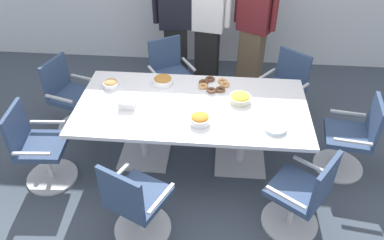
{
  "coord_description": "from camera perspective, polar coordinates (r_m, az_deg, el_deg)",
  "views": [
    {
      "loc": [
        0.27,
        -3.19,
        3.02
      ],
      "look_at": [
        0.0,
        0.0,
        0.55
      ],
      "focal_mm": 35.27,
      "sensor_mm": 36.0,
      "label": 1
    }
  ],
  "objects": [
    {
      "name": "conference_table",
      "position": [
        4.0,
        0.0,
        0.85
      ],
      "size": [
        2.4,
        1.2,
        0.75
      ],
      "color": "silver",
      "rests_on": "ground"
    },
    {
      "name": "office_chair_6",
      "position": [
        3.59,
        16.22,
        -11.12
      ],
      "size": [
        0.75,
        0.75,
        0.91
      ],
      "rotation": [
        0.0,
        0.0,
        0.96
      ],
      "color": "silver",
      "rests_on": "ground"
    },
    {
      "name": "office_chair_2",
      "position": [
        5.04,
        -3.29,
        6.36
      ],
      "size": [
        0.74,
        0.74,
        0.91
      ],
      "rotation": [
        0.0,
        0.0,
        -2.59
      ],
      "color": "silver",
      "rests_on": "ground"
    },
    {
      "name": "office_chair_5",
      "position": [
        3.43,
        -8.5,
        -12.53
      ],
      "size": [
        0.72,
        0.72,
        0.91
      ],
      "rotation": [
        0.0,
        0.0,
        -0.44
      ],
      "color": "silver",
      "rests_on": "ground"
    },
    {
      "name": "napkin_pile",
      "position": [
        3.94,
        -9.74,
        2.6
      ],
      "size": [
        0.17,
        0.17,
        0.08
      ],
      "primitive_type": "cube",
      "color": "white",
      "rests_on": "conference_table"
    },
    {
      "name": "snack_bowl_chips_orange",
      "position": [
        3.64,
        1.21,
        0.16
      ],
      "size": [
        0.2,
        0.2,
        0.11
      ],
      "color": "white",
      "rests_on": "conference_table"
    },
    {
      "name": "plate_stack",
      "position": [
        3.67,
        12.48,
        -1.2
      ],
      "size": [
        0.21,
        0.21,
        0.04
      ],
      "color": "white",
      "rests_on": "conference_table"
    },
    {
      "name": "person_standing_2",
      "position": [
        5.27,
        9.37,
        14.04
      ],
      "size": [
        0.57,
        0.41,
        1.81
      ],
      "rotation": [
        0.0,
        0.0,
        -3.65
      ],
      "color": "brown",
      "rests_on": "ground"
    },
    {
      "name": "office_chair_3",
      "position": [
        4.85,
        -17.85,
        3.05
      ],
      "size": [
        0.67,
        0.67,
        0.91
      ],
      "rotation": [
        0.0,
        0.0,
        -1.87
      ],
      "color": "silver",
      "rests_on": "ground"
    },
    {
      "name": "office_chair_0",
      "position": [
        4.35,
        22.97,
        -2.81
      ],
      "size": [
        0.61,
        0.61,
        0.91
      ],
      "rotation": [
        0.0,
        0.0,
        1.43
      ],
      "color": "silver",
      "rests_on": "ground"
    },
    {
      "name": "snack_bowl_pretzels",
      "position": [
        4.24,
        -4.43,
        6.0
      ],
      "size": [
        0.23,
        0.23,
        0.1
      ],
      "color": "white",
      "rests_on": "conference_table"
    },
    {
      "name": "person_standing_0",
      "position": [
        5.34,
        -2.52,
        14.68
      ],
      "size": [
        0.61,
        0.26,
        1.79
      ],
      "rotation": [
        0.0,
        0.0,
        -3.04
      ],
      "color": "black",
      "rests_on": "ground"
    },
    {
      "name": "snack_bowl_chips_yellow",
      "position": [
        3.98,
        7.31,
        3.33
      ],
      "size": [
        0.22,
        0.22,
        0.1
      ],
      "color": "beige",
      "rests_on": "conference_table"
    },
    {
      "name": "ground_plane",
      "position": [
        4.4,
        0.0,
        -5.73
      ],
      "size": [
        10.0,
        10.0,
        0.01
      ],
      "primitive_type": "cube",
      "color": "#3D4754"
    },
    {
      "name": "person_standing_1",
      "position": [
        5.29,
        2.41,
        14.35
      ],
      "size": [
        0.61,
        0.3,
        1.77
      ],
      "rotation": [
        0.0,
        0.0,
        -3.32
      ],
      "color": "black",
      "rests_on": "ground"
    },
    {
      "name": "office_chair_4",
      "position": [
        4.2,
        -22.16,
        -4.2
      ],
      "size": [
        0.57,
        0.57,
        0.91
      ],
      "rotation": [
        0.0,
        0.0,
        -1.5
      ],
      "color": "silver",
      "rests_on": "ground"
    },
    {
      "name": "office_chair_1",
      "position": [
        4.88,
        13.6,
        4.13
      ],
      "size": [
        0.76,
        0.76,
        0.91
      ],
      "rotation": [
        0.0,
        0.0,
        -3.83
      ],
      "color": "silver",
      "rests_on": "ground"
    },
    {
      "name": "donut_platter",
      "position": [
        4.21,
        3.31,
        5.28
      ],
      "size": [
        0.35,
        0.35,
        0.04
      ],
      "color": "white",
      "rests_on": "conference_table"
    },
    {
      "name": "snack_bowl_cookies",
      "position": [
        4.28,
        -12.16,
        5.38
      ],
      "size": [
        0.17,
        0.17,
        0.09
      ],
      "color": "white",
      "rests_on": "conference_table"
    }
  ]
}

